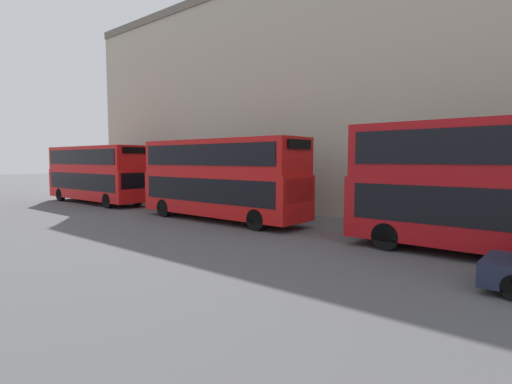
% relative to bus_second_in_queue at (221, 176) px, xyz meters
% --- Properties ---
extents(bus_second_in_queue, '(2.59, 10.03, 4.27)m').
position_rel_bus_second_in_queue_xyz_m(bus_second_in_queue, '(0.00, 0.00, 0.00)').
color(bus_second_in_queue, red).
rests_on(bus_second_in_queue, ground).
extents(bus_third_in_queue, '(2.59, 10.23, 4.18)m').
position_rel_bus_second_in_queue_xyz_m(bus_third_in_queue, '(0.00, 13.03, -0.05)').
color(bus_third_in_queue, red).
rests_on(bus_third_in_queue, ground).
extents(pedestrian, '(0.36, 0.36, 1.72)m').
position_rel_bus_second_in_queue_xyz_m(pedestrian, '(2.52, 8.09, -1.57)').
color(pedestrian, '#26262D').
rests_on(pedestrian, ground).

